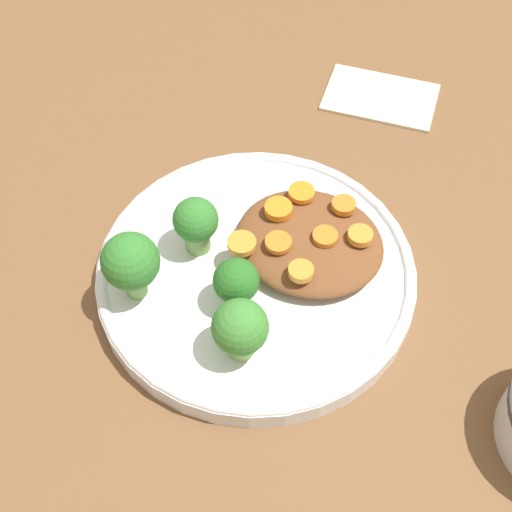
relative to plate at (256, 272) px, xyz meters
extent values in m
plane|color=brown|center=(0.00, 0.00, -0.01)|extent=(4.00, 4.00, 0.00)
cylinder|color=white|center=(0.00, 0.00, 0.00)|extent=(0.24, 0.24, 0.02)
torus|color=white|center=(0.00, 0.00, 0.01)|extent=(0.24, 0.24, 0.01)
ellipsoid|color=brown|center=(0.03, 0.03, 0.02)|extent=(0.11, 0.10, 0.02)
cylinder|color=#759E51|center=(-0.05, 0.00, 0.02)|extent=(0.02, 0.02, 0.02)
sphere|color=#337A2D|center=(-0.05, 0.00, 0.04)|extent=(0.03, 0.03, 0.03)
cylinder|color=#7FA85B|center=(0.02, -0.07, 0.02)|extent=(0.02, 0.02, 0.02)
sphere|color=#3D8433|center=(0.02, -0.07, 0.04)|extent=(0.04, 0.04, 0.04)
cylinder|color=#759E51|center=(-0.07, -0.05, 0.02)|extent=(0.02, 0.02, 0.03)
sphere|color=#337A2D|center=(-0.07, -0.05, 0.04)|extent=(0.04, 0.04, 0.04)
cylinder|color=#759E51|center=(0.00, -0.03, 0.01)|extent=(0.01, 0.01, 0.02)
sphere|color=#286B23|center=(0.00, -0.03, 0.03)|extent=(0.03, 0.03, 0.03)
cylinder|color=orange|center=(0.01, 0.01, 0.03)|extent=(0.02, 0.02, 0.00)
cylinder|color=orange|center=(0.04, -0.01, 0.03)|extent=(0.02, 0.02, 0.01)
cylinder|color=orange|center=(0.04, 0.06, 0.03)|extent=(0.02, 0.02, 0.01)
cylinder|color=orange|center=(0.01, 0.06, 0.03)|extent=(0.02, 0.02, 0.00)
cylinder|color=orange|center=(0.04, 0.03, 0.03)|extent=(0.02, 0.02, 0.00)
cylinder|color=orange|center=(0.06, 0.04, 0.03)|extent=(0.02, 0.02, 0.01)
cylinder|color=orange|center=(0.00, 0.04, 0.03)|extent=(0.02, 0.02, 0.01)
cylinder|color=orange|center=(-0.01, 0.00, 0.03)|extent=(0.02, 0.02, 0.01)
cube|color=beige|center=(0.02, 0.24, -0.01)|extent=(0.11, 0.08, 0.01)
camera|label=1|loc=(0.13, -0.28, 0.44)|focal=50.00mm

